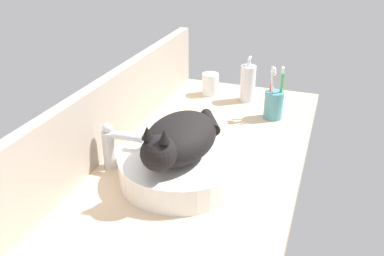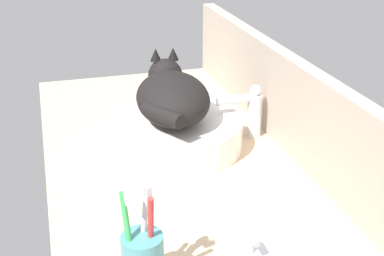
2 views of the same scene
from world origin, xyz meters
TOP-DOWN VIEW (x-y plane):
  - ground_plane at (0.00, 0.00)cm, footprint 132.17×58.62cm
  - backsplash_panel at (0.00, 27.51)cm, footprint 132.17×3.60cm
  - sink_basin at (-9.21, 1.04)cm, footprint 33.02×33.02cm
  - cat at (-10.58, 1.08)cm, footprint 32.05×19.15cm
  - faucet at (-9.87, 20.91)cm, footprint 3.60×11.83cm

SIDE VIEW (x-z plane):
  - ground_plane at x=0.00cm, z-range -4.00..0.00cm
  - sink_basin at x=-9.21cm, z-range 0.00..7.08cm
  - faucet at x=-9.87cm, z-range 0.50..14.10cm
  - backsplash_panel at x=0.00cm, z-range 0.00..22.31cm
  - cat at x=-10.58cm, z-range 5.84..19.84cm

